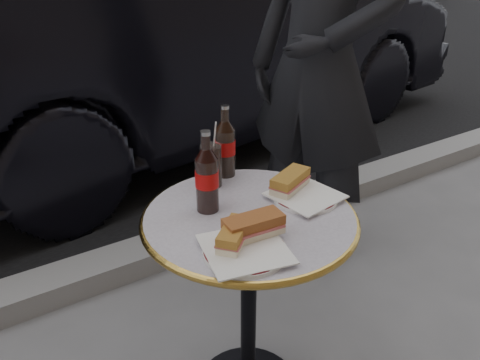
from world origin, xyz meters
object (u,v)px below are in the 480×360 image
cola_bottle_left (207,172)px  cola_glass (211,165)px  cola_bottle_right (225,141)px  parked_car (199,37)px  plate_right (305,197)px  pedestrian (320,66)px  plate_left (245,251)px  bistro_table (248,313)px

cola_bottle_left → cola_glass: 0.16m
cola_bottle_right → parked_car: 2.33m
plate_right → pedestrian: size_ratio=0.10×
cola_bottle_left → pedestrian: bearing=30.4°
pedestrian → plate_right: bearing=-62.4°
cola_bottle_right → cola_bottle_left: bearing=-133.7°
cola_bottle_right → cola_glass: bearing=-151.1°
plate_left → cola_bottle_right: size_ratio=0.88×
bistro_table → cola_glass: bearing=90.2°
cola_bottle_left → parked_car: bearing=62.3°
parked_car → cola_bottle_left: bearing=143.5°
pedestrian → cola_glass: bearing=-83.0°
plate_left → cola_glass: cola_glass is taller
cola_bottle_left → bistro_table: bearing=-45.0°
cola_bottle_right → cola_glass: cola_bottle_right is taller
plate_left → cola_glass: (0.12, 0.37, 0.06)m
plate_left → cola_bottle_left: 0.27m
bistro_table → plate_right: 0.42m
cola_bottle_left → pedestrian: pedestrian is taller
cola_bottle_right → cola_glass: 0.10m
plate_left → cola_bottle_left: cola_bottle_left is taller
bistro_table → parked_car: size_ratio=0.15×
cola_bottle_left → parked_car: 2.56m
cola_bottle_left → parked_car: size_ratio=0.05×
cola_bottle_left → cola_bottle_right: bearing=46.3°
cola_glass → parked_car: bearing=62.6°
bistro_table → pedestrian: pedestrian is taller
plate_right → pedestrian: bearing=46.5°
plate_right → parked_car: 2.54m
plate_right → cola_glass: size_ratio=1.42×
bistro_table → parked_car: (1.10, 2.35, 0.43)m
plate_left → plate_right: (0.31, 0.14, -0.00)m
plate_left → cola_glass: bearing=72.7°
plate_right → cola_glass: cola_glass is taller
cola_bottle_right → cola_glass: (-0.08, -0.04, -0.05)m
cola_bottle_left → cola_glass: size_ratio=1.75×
plate_right → pedestrian: (0.57, 0.60, 0.21)m
plate_right → parked_car: (0.91, 2.37, 0.06)m
plate_right → cola_bottle_left: 0.32m
plate_right → plate_left: bearing=-156.0°
bistro_table → pedestrian: size_ratio=0.39×
cola_bottle_right → pedestrian: pedestrian is taller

